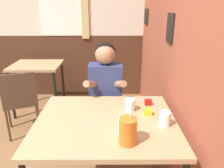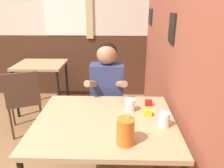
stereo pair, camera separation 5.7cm
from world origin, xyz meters
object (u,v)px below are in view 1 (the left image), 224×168
object	(u,v)px
background_table	(37,71)
cocktail_pitcher	(128,131)
main_table	(106,127)
chair_near_window	(20,99)
person_seated	(106,98)

from	to	relation	value
background_table	cocktail_pitcher	distance (m)	2.34
main_table	cocktail_pitcher	xyz separation A→B (m)	(0.15, -0.30, 0.15)
background_table	cocktail_pitcher	size ratio (longest dim) A/B	2.58
chair_near_window	cocktail_pitcher	size ratio (longest dim) A/B	2.91
main_table	cocktail_pitcher	bearing A→B (deg)	-63.78
background_table	main_table	bearing A→B (deg)	-57.19
main_table	person_seated	bearing A→B (deg)	91.33
main_table	background_table	xyz separation A→B (m)	(-1.08, 1.68, -0.04)
main_table	chair_near_window	size ratio (longest dim) A/B	1.26
background_table	chair_near_window	bearing A→B (deg)	-90.65
background_table	chair_near_window	xyz separation A→B (m)	(-0.01, -0.69, -0.15)
person_seated	cocktail_pitcher	size ratio (longest dim) A/B	4.25
chair_near_window	cocktail_pitcher	world-z (taller)	cocktail_pitcher
background_table	person_seated	distance (m)	1.49
main_table	chair_near_window	bearing A→B (deg)	137.75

